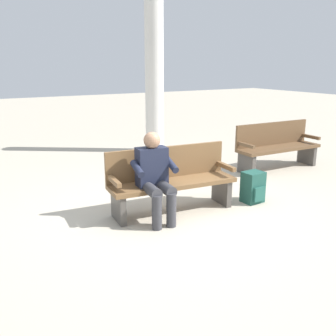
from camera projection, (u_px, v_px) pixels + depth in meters
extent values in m
plane|color=#B7AD99|center=(173.00, 211.00, 5.39)|extent=(40.00, 40.00, 0.00)
cube|color=brown|center=(173.00, 183.00, 5.28)|extent=(1.84, 0.66, 0.06)
cube|color=brown|center=(167.00, 162.00, 5.40)|extent=(1.80, 0.23, 0.45)
cube|color=brown|center=(225.00, 166.00, 5.58)|extent=(0.11, 0.48, 0.06)
cube|color=brown|center=(114.00, 181.00, 4.90)|extent=(0.11, 0.48, 0.06)
cube|color=#4C4742|center=(221.00, 191.00, 5.66)|extent=(0.12, 0.44, 0.39)
cube|color=#4C4742|center=(118.00, 207.00, 5.02)|extent=(0.12, 0.44, 0.39)
cube|color=#1E2338|center=(152.00, 167.00, 5.02)|extent=(0.42, 0.26, 0.52)
sphere|color=#A87A5B|center=(152.00, 140.00, 4.91)|extent=(0.22, 0.22, 0.22)
cylinder|color=#38383D|center=(165.00, 188.00, 4.94)|extent=(0.19, 0.43, 0.15)
cylinder|color=#38383D|center=(151.00, 190.00, 4.86)|extent=(0.19, 0.43, 0.15)
cylinder|color=#38383D|center=(171.00, 210.00, 4.84)|extent=(0.13, 0.13, 0.45)
cylinder|color=#38383D|center=(157.00, 212.00, 4.76)|extent=(0.13, 0.13, 0.45)
cylinder|color=#1E2338|center=(171.00, 165.00, 5.02)|extent=(0.12, 0.32, 0.18)
cylinder|color=#1E2338|center=(137.00, 169.00, 4.83)|extent=(0.12, 0.32, 0.18)
cube|color=#1E4C42|center=(253.00, 187.00, 5.70)|extent=(0.31, 0.26, 0.47)
cube|color=#23574C|center=(259.00, 194.00, 5.61)|extent=(0.21, 0.05, 0.21)
cube|color=brown|center=(279.00, 148.00, 7.46)|extent=(1.81, 0.54, 0.06)
cube|color=brown|center=(272.00, 134.00, 7.57)|extent=(1.80, 0.11, 0.45)
cube|color=brown|center=(310.00, 137.00, 7.81)|extent=(0.08, 0.48, 0.06)
cube|color=brown|center=(245.00, 145.00, 7.02)|extent=(0.08, 0.48, 0.06)
cube|color=#4C4742|center=(307.00, 155.00, 7.89)|extent=(0.09, 0.43, 0.39)
cube|color=#4C4742|center=(246.00, 164.00, 7.15)|extent=(0.09, 0.43, 0.39)
cylinder|color=silver|center=(154.00, 79.00, 8.68)|extent=(0.43, 0.43, 3.36)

